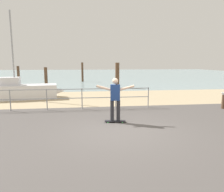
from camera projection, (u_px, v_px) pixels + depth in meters
ground_plane at (125, 142)px, 6.26m from camera, size 24.00×10.00×0.04m
beach_strip at (102, 98)px, 14.10m from camera, size 24.00×6.00×0.04m
sea_surface at (90, 74)px, 41.52m from camera, size 72.00×50.00×0.04m
railing_fence at (47, 96)px, 10.28m from camera, size 10.14×0.05×1.05m
sailboat at (23, 91)px, 13.48m from camera, size 5.05×2.01×5.37m
skateboard at (115, 121)px, 8.26m from camera, size 0.82×0.30×0.08m
skateboarder at (115, 97)px, 8.11m from camera, size 1.45×0.27×1.65m
bollard_short at (224, 102)px, 10.67m from camera, size 0.18×0.18×0.70m
seagull at (224, 94)px, 10.59m from camera, size 0.46×0.27×0.18m
groyne_post_0 at (19, 76)px, 21.40m from camera, size 0.26×0.26×1.94m
groyne_post_1 at (46, 78)px, 18.95m from camera, size 0.28×0.28×1.88m
groyne_post_2 at (82, 72)px, 25.40m from camera, size 0.25×0.25×2.28m
groyne_post_3 at (117, 75)px, 19.21m from camera, size 0.37×0.37×2.28m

